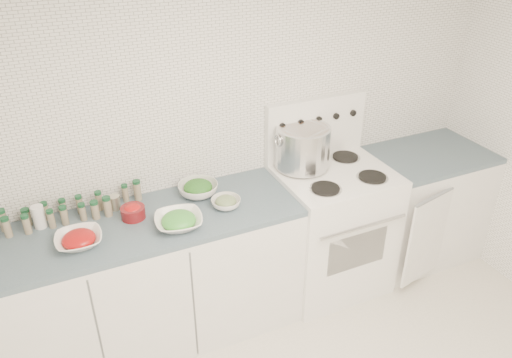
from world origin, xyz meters
name	(u,v)px	position (x,y,z in m)	size (l,w,h in m)	color
room_walls	(407,189)	(0.00, 0.00, 1.56)	(3.54, 3.04, 2.52)	white
counter_left	(152,281)	(-0.82, 1.19, 0.45)	(1.85, 0.62, 0.90)	white
stove	(330,225)	(0.48, 1.19, 0.50)	(0.76, 0.70, 1.36)	white
counter_right	(420,205)	(1.30, 1.19, 0.45)	(0.89, 0.71, 0.90)	white
stock_pot	(303,145)	(0.31, 1.34, 1.10)	(0.39, 0.37, 0.28)	silver
bowl_tomato	(79,239)	(-1.19, 1.11, 0.94)	(0.26, 0.26, 0.08)	white
bowl_snowpea	(179,221)	(-0.65, 1.05, 0.94)	(0.31, 0.31, 0.09)	white
bowl_broccoli	(198,188)	(-0.44, 1.34, 0.95)	(0.26, 0.26, 0.10)	white
bowl_zucchini	(226,202)	(-0.33, 1.13, 0.93)	(0.18, 0.18, 0.07)	white
bowl_pepper	(133,211)	(-0.87, 1.25, 0.94)	(0.14, 0.14, 0.09)	maroon
salt_canister	(39,217)	(-1.37, 1.38, 0.97)	(0.07, 0.07, 0.14)	white
tin_can	(115,202)	(-0.95, 1.39, 0.94)	(0.07, 0.07, 0.09)	#AAA690
spice_cluster	(68,210)	(-1.21, 1.39, 0.96)	(0.81, 0.16, 0.14)	gray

